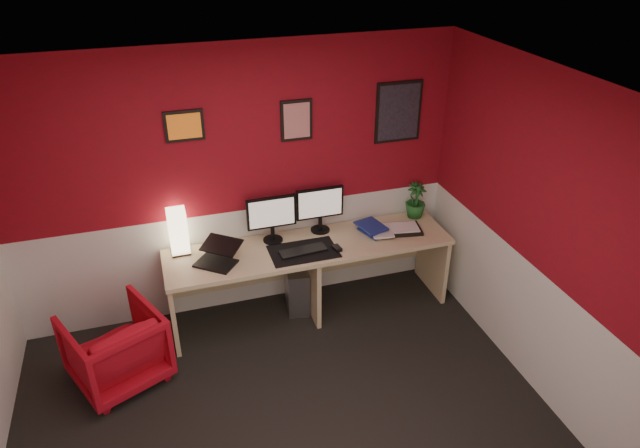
# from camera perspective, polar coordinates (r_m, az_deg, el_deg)

# --- Properties ---
(ground) EXTENTS (4.00, 3.50, 0.01)m
(ground) POSITION_cam_1_polar(r_m,az_deg,el_deg) (4.53, -2.85, -20.22)
(ground) COLOR black
(ground) RESTS_ON ground
(ceiling) EXTENTS (4.00, 3.50, 0.01)m
(ceiling) POSITION_cam_1_polar(r_m,az_deg,el_deg) (3.10, -3.99, 11.53)
(ceiling) COLOR white
(ceiling) RESTS_ON ground
(wall_back) EXTENTS (4.00, 0.01, 2.50)m
(wall_back) POSITION_cam_1_polar(r_m,az_deg,el_deg) (5.16, -8.22, 3.78)
(wall_back) COLOR maroon
(wall_back) RESTS_ON ground
(wall_right) EXTENTS (0.01, 3.50, 2.50)m
(wall_right) POSITION_cam_1_polar(r_m,az_deg,el_deg) (4.49, 22.20, -2.31)
(wall_right) COLOR maroon
(wall_right) RESTS_ON ground
(wainscot_back) EXTENTS (4.00, 0.01, 1.00)m
(wainscot_back) POSITION_cam_1_polar(r_m,az_deg,el_deg) (5.51, -7.67, -3.30)
(wainscot_back) COLOR silver
(wainscot_back) RESTS_ON ground
(wainscot_right) EXTENTS (0.01, 3.50, 1.00)m
(wainscot_right) POSITION_cam_1_polar(r_m,az_deg,el_deg) (4.90, 20.52, -9.83)
(wainscot_right) COLOR silver
(wainscot_right) RESTS_ON ground
(desk) EXTENTS (2.60, 0.65, 0.73)m
(desk) POSITION_cam_1_polar(r_m,az_deg,el_deg) (5.41, -1.00, -5.42)
(desk) COLOR tan
(desk) RESTS_ON ground
(shoji_lamp) EXTENTS (0.16, 0.16, 0.40)m
(shoji_lamp) POSITION_cam_1_polar(r_m,az_deg,el_deg) (5.15, -13.84, -0.84)
(shoji_lamp) COLOR #FFE5B2
(shoji_lamp) RESTS_ON desk
(laptop) EXTENTS (0.40, 0.39, 0.22)m
(laptop) POSITION_cam_1_polar(r_m,az_deg,el_deg) (4.96, -10.38, -2.88)
(laptop) COLOR black
(laptop) RESTS_ON desk
(monitor_left) EXTENTS (0.45, 0.06, 0.58)m
(monitor_left) POSITION_cam_1_polar(r_m,az_deg,el_deg) (5.16, -4.80, 1.13)
(monitor_left) COLOR black
(monitor_left) RESTS_ON desk
(monitor_right) EXTENTS (0.45, 0.06, 0.58)m
(monitor_right) POSITION_cam_1_polar(r_m,az_deg,el_deg) (5.30, 0.02, 2.08)
(monitor_right) COLOR black
(monitor_right) RESTS_ON desk
(desk_mat) EXTENTS (0.60, 0.38, 0.01)m
(desk_mat) POSITION_cam_1_polar(r_m,az_deg,el_deg) (5.11, -1.64, -2.73)
(desk_mat) COLOR black
(desk_mat) RESTS_ON desk
(keyboard) EXTENTS (0.43, 0.18, 0.02)m
(keyboard) POSITION_cam_1_polar(r_m,az_deg,el_deg) (5.10, -1.70, -2.66)
(keyboard) COLOR black
(keyboard) RESTS_ON desk_mat
(mouse) EXTENTS (0.07, 0.11, 0.03)m
(mouse) POSITION_cam_1_polar(r_m,az_deg,el_deg) (5.13, 1.68, -2.39)
(mouse) COLOR black
(mouse) RESTS_ON desk_mat
(book_bottom) EXTENTS (0.27, 0.31, 0.02)m
(book_bottom) POSITION_cam_1_polar(r_m,az_deg,el_deg) (5.36, 4.55, -1.06)
(book_bottom) COLOR navy
(book_bottom) RESTS_ON desk
(book_middle) EXTENTS (0.24, 0.30, 0.02)m
(book_middle) POSITION_cam_1_polar(r_m,az_deg,el_deg) (5.37, 5.07, -0.76)
(book_middle) COLOR silver
(book_middle) RESTS_ON book_bottom
(book_top) EXTENTS (0.28, 0.33, 0.03)m
(book_top) POSITION_cam_1_polar(r_m,az_deg,el_deg) (5.35, 4.14, -0.52)
(book_top) COLOR navy
(book_top) RESTS_ON book_middle
(zen_tray) EXTENTS (0.39, 0.31, 0.03)m
(zen_tray) POSITION_cam_1_polar(r_m,az_deg,el_deg) (5.48, 8.12, -0.52)
(zen_tray) COLOR black
(zen_tray) RESTS_ON desk
(potted_plant) EXTENTS (0.24, 0.24, 0.35)m
(potted_plant) POSITION_cam_1_polar(r_m,az_deg,el_deg) (5.68, 9.45, 2.33)
(potted_plant) COLOR #19591E
(potted_plant) RESTS_ON desk
(pc_tower) EXTENTS (0.26, 0.47, 0.45)m
(pc_tower) POSITION_cam_1_polar(r_m,az_deg,el_deg) (5.57, -2.33, -6.05)
(pc_tower) COLOR #99999E
(pc_tower) RESTS_ON ground
(armchair) EXTENTS (0.90, 0.91, 0.63)m
(armchair) POSITION_cam_1_polar(r_m,az_deg,el_deg) (5.00, -19.58, -11.46)
(armchair) COLOR #B60F1D
(armchair) RESTS_ON ground
(art_left) EXTENTS (0.32, 0.02, 0.26)m
(art_left) POSITION_cam_1_polar(r_m,az_deg,el_deg) (4.88, -13.29, 9.43)
(art_left) COLOR orange
(art_left) RESTS_ON wall_back
(art_center) EXTENTS (0.28, 0.02, 0.36)m
(art_center) POSITION_cam_1_polar(r_m,az_deg,el_deg) (5.04, -2.34, 10.22)
(art_center) COLOR red
(art_center) RESTS_ON wall_back
(art_right) EXTENTS (0.44, 0.02, 0.56)m
(art_right) POSITION_cam_1_polar(r_m,az_deg,el_deg) (5.36, 7.76, 10.93)
(art_right) COLOR black
(art_right) RESTS_ON wall_back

